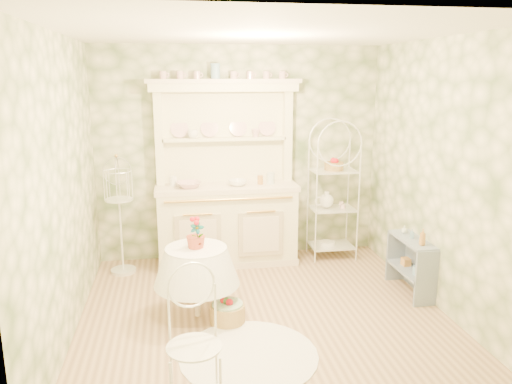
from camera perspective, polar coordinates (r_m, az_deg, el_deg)
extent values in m
plane|color=tan|center=(5.12, 0.95, -13.94)|extent=(3.60, 3.60, 0.00)
plane|color=white|center=(4.57, 1.08, 17.80)|extent=(3.60, 3.60, 0.00)
plane|color=#F0E6C7|center=(4.68, -21.19, 0.17)|extent=(3.60, 3.60, 0.00)
plane|color=#F0E6C7|center=(5.28, 20.60, 1.62)|extent=(3.60, 3.60, 0.00)
plane|color=#F0E6C7|center=(6.41, -1.91, 4.37)|extent=(3.60, 3.60, 0.00)
plane|color=#F0E6C7|center=(2.97, 7.35, -6.29)|extent=(3.60, 3.60, 0.00)
cube|color=white|center=(6.14, -3.41, 2.04)|extent=(1.87, 0.61, 2.29)
cube|color=white|center=(6.46, 8.81, 0.57)|extent=(0.59, 0.42, 1.88)
cube|color=#7F8EA3|center=(5.75, 17.28, -8.02)|extent=(0.29, 0.73, 0.62)
cylinder|color=white|center=(5.00, -6.76, -10.26)|extent=(0.77, 0.77, 0.70)
cube|color=white|center=(3.74, -7.10, -17.06)|extent=(0.49, 0.49, 0.92)
cube|color=white|center=(6.12, -15.29, -2.56)|extent=(0.34, 0.34, 1.44)
cylinder|color=tan|center=(4.96, -3.28, -13.59)|extent=(0.38, 0.38, 0.20)
cylinder|color=white|center=(4.48, -0.84, -18.13)|extent=(1.20, 1.20, 0.01)
imported|color=white|center=(6.08, -7.67, 0.58)|extent=(0.33, 0.33, 0.07)
imported|color=white|center=(6.13, -2.11, 0.80)|extent=(0.29, 0.29, 0.07)
imported|color=white|center=(6.18, -7.23, 6.39)|extent=(0.16, 0.16, 0.10)
imported|color=white|center=(6.28, -0.03, 6.60)|extent=(0.12, 0.12, 0.10)
imported|color=#3F7238|center=(4.79, -6.74, -4.94)|extent=(0.16, 0.14, 0.26)
imported|color=#B27B38|center=(5.46, 18.49, -5.11)|extent=(0.09, 0.09, 0.17)
imported|color=#78A4C0|center=(5.66, 17.39, -4.68)|extent=(0.06, 0.06, 0.10)
imported|color=silver|center=(5.82, 16.59, -4.20)|extent=(0.07, 0.07, 0.09)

